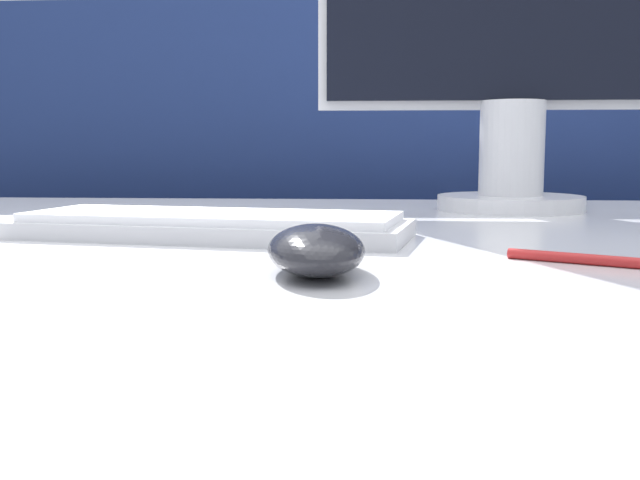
# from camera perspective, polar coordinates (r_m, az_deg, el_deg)

# --- Properties ---
(partition_panel) EXTENTS (5.00, 0.03, 1.11)m
(partition_panel) POSITION_cam_1_polar(r_m,az_deg,el_deg) (1.40, 0.91, -4.93)
(partition_panel) COLOR navy
(partition_panel) RESTS_ON ground_plane
(computer_mouse_near) EXTENTS (0.08, 0.13, 0.03)m
(computer_mouse_near) POSITION_cam_1_polar(r_m,az_deg,el_deg) (0.51, -0.30, -0.71)
(computer_mouse_near) COLOR #232328
(computer_mouse_near) RESTS_ON desk
(keyboard) EXTENTS (0.39, 0.19, 0.02)m
(keyboard) POSITION_cam_1_polar(r_m,az_deg,el_deg) (0.72, -8.18, 1.11)
(keyboard) COLOR silver
(keyboard) RESTS_ON desk
(monitor) EXTENTS (0.52, 0.20, 0.48)m
(monitor) POSITION_cam_1_polar(r_m,az_deg,el_deg) (1.06, 14.68, 15.99)
(monitor) COLOR silver
(monitor) RESTS_ON desk
(pen) EXTENTS (0.13, 0.07, 0.01)m
(pen) POSITION_cam_1_polar(r_m,az_deg,el_deg) (0.58, 20.82, -1.48)
(pen) COLOR red
(pen) RESTS_ON desk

